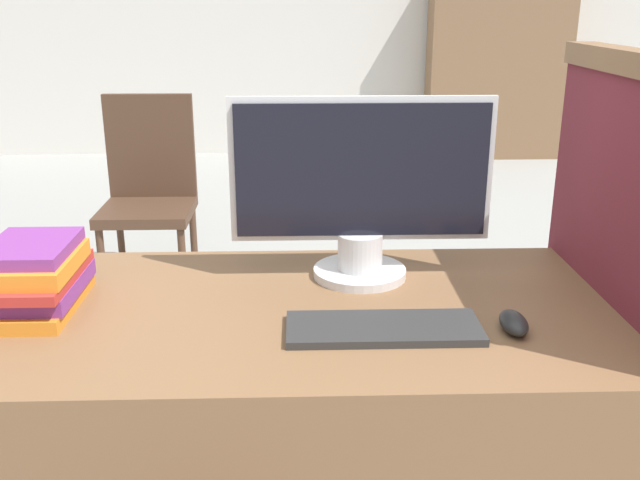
{
  "coord_description": "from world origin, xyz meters",
  "views": [
    {
      "loc": [
        0.06,
        -1.03,
        1.4
      ],
      "look_at": [
        0.1,
        0.33,
        0.94
      ],
      "focal_mm": 40.0,
      "sensor_mm": 36.0,
      "label": 1
    }
  ],
  "objects_px": {
    "keyboard": "(384,328)",
    "book_stack": "(35,277)",
    "far_chair": "(149,186)",
    "mouse": "(514,323)",
    "monitor": "(361,190)"
  },
  "relations": [
    {
      "from": "monitor",
      "to": "far_chair",
      "type": "xyz_separation_m",
      "value": [
        -0.89,
        1.89,
        -0.47
      ]
    },
    {
      "from": "monitor",
      "to": "keyboard",
      "type": "relative_size",
      "value": 1.56
    },
    {
      "from": "mouse",
      "to": "far_chair",
      "type": "distance_m",
      "value": 2.5
    },
    {
      "from": "far_chair",
      "to": "mouse",
      "type": "bearing_deg",
      "value": -51.45
    },
    {
      "from": "keyboard",
      "to": "far_chair",
      "type": "height_order",
      "value": "far_chair"
    },
    {
      "from": "monitor",
      "to": "book_stack",
      "type": "height_order",
      "value": "monitor"
    },
    {
      "from": "keyboard",
      "to": "far_chair",
      "type": "bearing_deg",
      "value": 112.47
    },
    {
      "from": "mouse",
      "to": "book_stack",
      "type": "relative_size",
      "value": 0.36
    },
    {
      "from": "keyboard",
      "to": "book_stack",
      "type": "xyz_separation_m",
      "value": [
        -0.72,
        0.14,
        0.06
      ]
    },
    {
      "from": "mouse",
      "to": "book_stack",
      "type": "xyz_separation_m",
      "value": [
        -0.98,
        0.14,
        0.05
      ]
    },
    {
      "from": "mouse",
      "to": "far_chair",
      "type": "height_order",
      "value": "far_chair"
    },
    {
      "from": "monitor",
      "to": "book_stack",
      "type": "bearing_deg",
      "value": -166.76
    },
    {
      "from": "keyboard",
      "to": "book_stack",
      "type": "distance_m",
      "value": 0.74
    },
    {
      "from": "book_stack",
      "to": "far_chair",
      "type": "height_order",
      "value": "far_chair"
    },
    {
      "from": "monitor",
      "to": "mouse",
      "type": "bearing_deg",
      "value": -47.7
    }
  ]
}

